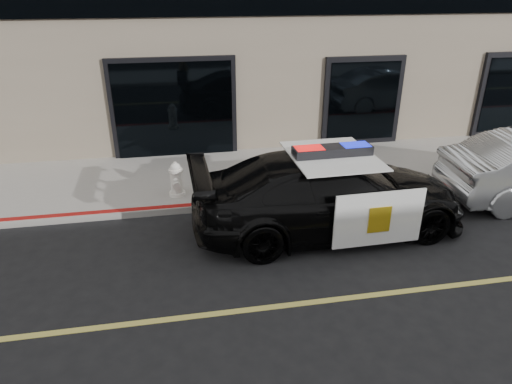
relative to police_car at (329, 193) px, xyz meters
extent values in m
plane|color=black|center=(-1.95, -2.27, -0.82)|extent=(120.00, 120.00, 0.00)
cube|color=gray|center=(-1.95, 2.98, -0.74)|extent=(60.00, 3.50, 0.15)
imported|color=black|center=(0.00, 0.00, -0.01)|extent=(2.51, 5.65, 1.61)
cube|color=white|center=(0.56, -1.14, -0.04)|extent=(1.72, 0.08, 1.07)
cube|color=white|center=(0.51, 1.17, -0.04)|extent=(1.72, 0.08, 1.07)
cube|color=white|center=(0.00, 0.00, 0.81)|extent=(1.65, 1.97, 0.03)
cube|color=gold|center=(0.56, -1.17, -0.04)|extent=(0.43, 0.02, 0.51)
cube|color=black|center=(0.00, 0.00, 0.90)|extent=(1.55, 0.44, 0.19)
cube|color=red|center=(-0.47, -0.01, 0.91)|extent=(0.54, 0.36, 0.17)
cube|color=#0C19CC|center=(0.47, 0.01, 0.91)|extent=(0.54, 0.36, 0.17)
cylinder|color=white|center=(-3.03, 1.88, -0.62)|extent=(0.37, 0.37, 0.08)
cylinder|color=white|center=(-3.03, 1.88, -0.32)|extent=(0.27, 0.27, 0.52)
cylinder|color=white|center=(-3.03, 1.88, -0.04)|extent=(0.32, 0.32, 0.06)
sphere|color=white|center=(-3.03, 1.88, 0.02)|extent=(0.24, 0.24, 0.24)
cylinder|color=white|center=(-3.03, 1.88, 0.12)|extent=(0.07, 0.07, 0.07)
cylinder|color=white|center=(-3.03, 2.06, -0.25)|extent=(0.13, 0.12, 0.13)
cylinder|color=white|center=(-3.03, 1.70, -0.25)|extent=(0.13, 0.12, 0.13)
cylinder|color=white|center=(-3.03, 1.67, -0.32)|extent=(0.18, 0.15, 0.18)
camera|label=1|loc=(-2.94, -7.91, 3.91)|focal=32.00mm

